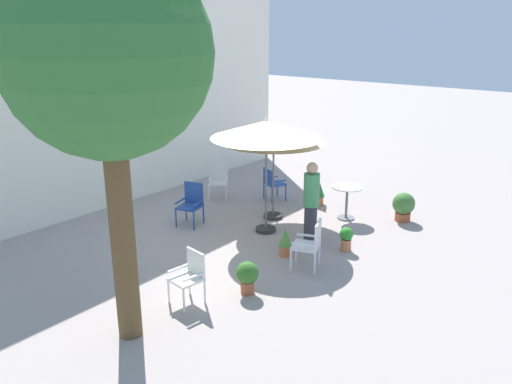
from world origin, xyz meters
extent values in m
plane|color=#A3948F|center=(0.00, 0.00, 0.00)|extent=(60.00, 60.00, 0.00)
cube|color=white|center=(0.00, 3.97, 2.74)|extent=(11.12, 0.30, 5.47)
cylinder|color=brown|center=(-3.99, -1.04, 1.52)|extent=(0.34, 0.34, 3.04)
sphere|color=#306B30|center=(-3.99, -1.04, 3.97)|extent=(2.65, 2.65, 2.65)
sphere|color=#246A2A|center=(-3.33, -0.78, 3.70)|extent=(1.59, 1.59, 1.59)
sphere|color=#276B30|center=(-4.52, -0.65, 4.10)|extent=(1.46, 1.46, 1.46)
sphere|color=#2C6630|center=(-3.86, -1.64, 4.50)|extent=(1.33, 1.33, 1.33)
cylinder|color=#2D2D2D|center=(0.36, -0.15, 0.04)|extent=(0.44, 0.44, 0.08)
cylinder|color=slate|center=(0.36, -0.15, 1.22)|extent=(0.04, 0.04, 2.43)
cone|color=beige|center=(0.36, -0.15, 2.26)|extent=(2.33, 2.33, 0.36)
sphere|color=slate|center=(0.36, -0.15, 2.46)|extent=(0.06, 0.06, 0.06)
cylinder|color=#2D2D2D|center=(1.12, 0.23, 0.04)|extent=(0.44, 0.44, 0.08)
cylinder|color=slate|center=(1.12, 0.23, 1.10)|extent=(0.04, 0.04, 2.20)
cone|color=beige|center=(1.12, 0.23, 2.00)|extent=(2.36, 2.36, 0.38)
sphere|color=slate|center=(1.12, 0.23, 2.23)|extent=(0.06, 0.06, 0.06)
cylinder|color=white|center=(2.14, -1.13, 0.77)|extent=(0.72, 0.72, 0.02)
cylinder|color=slate|center=(2.14, -1.13, 0.38)|extent=(0.06, 0.06, 0.76)
cylinder|color=slate|center=(2.14, -1.13, 0.01)|extent=(0.40, 0.40, 0.03)
cube|color=white|center=(-0.59, -1.82, 0.44)|extent=(0.62, 0.62, 0.04)
cube|color=white|center=(-0.51, -2.02, 0.70)|extent=(0.44, 0.20, 0.47)
cube|color=white|center=(-0.39, -1.74, 0.56)|extent=(0.20, 0.42, 0.03)
cube|color=white|center=(-0.80, -1.90, 0.56)|extent=(0.20, 0.42, 0.03)
cylinder|color=white|center=(-0.47, -1.53, 0.21)|extent=(0.04, 0.04, 0.42)
cylinder|color=white|center=(-0.88, -1.69, 0.21)|extent=(0.04, 0.04, 0.42)
cylinder|color=white|center=(-0.31, -1.94, 0.21)|extent=(0.04, 0.04, 0.42)
cylinder|color=white|center=(-0.72, -2.10, 0.21)|extent=(0.04, 0.04, 0.42)
cube|color=#264792|center=(-0.44, 1.39, 0.44)|extent=(0.60, 0.60, 0.04)
cube|color=#264792|center=(-0.23, 1.45, 0.71)|extent=(0.17, 0.45, 0.49)
cube|color=#264792|center=(-0.50, 1.60, 0.56)|extent=(0.43, 0.16, 0.03)
cube|color=#264792|center=(-0.38, 1.18, 0.56)|extent=(0.43, 0.16, 0.03)
cylinder|color=#264792|center=(-0.72, 1.54, 0.21)|extent=(0.04, 0.04, 0.42)
cylinder|color=#264792|center=(-0.59, 1.11, 0.21)|extent=(0.04, 0.04, 0.42)
cylinder|color=#264792|center=(-0.29, 1.67, 0.21)|extent=(0.04, 0.04, 0.42)
cylinder|color=#264792|center=(-0.16, 1.24, 0.21)|extent=(0.04, 0.04, 0.42)
cube|color=white|center=(-2.86, -1.04, 0.43)|extent=(0.50, 0.50, 0.04)
cube|color=white|center=(-2.66, -1.07, 0.66)|extent=(0.09, 0.43, 0.41)
cube|color=white|center=(-2.83, -0.84, 0.55)|extent=(0.41, 0.09, 0.03)
cube|color=white|center=(-2.89, -1.25, 0.55)|extent=(0.41, 0.09, 0.03)
cylinder|color=white|center=(-3.04, -0.81, 0.20)|extent=(0.04, 0.04, 0.41)
cylinder|color=white|center=(-3.09, -1.22, 0.20)|extent=(0.04, 0.04, 0.41)
cylinder|color=white|center=(-2.63, -0.87, 0.20)|extent=(0.04, 0.04, 0.41)
cylinder|color=white|center=(-2.68, -1.28, 0.20)|extent=(0.04, 0.04, 0.41)
cube|color=#254C9F|center=(2.18, 0.98, 0.43)|extent=(0.58, 0.59, 0.04)
cube|color=#254C9F|center=(1.99, 1.06, 0.65)|extent=(0.20, 0.42, 0.39)
cube|color=#254C9F|center=(2.10, 0.79, 0.55)|extent=(0.39, 0.18, 0.03)
cube|color=#254C9F|center=(2.26, 1.18, 0.55)|extent=(0.39, 0.18, 0.03)
cylinder|color=#254C9F|center=(2.29, 0.71, 0.21)|extent=(0.04, 0.04, 0.41)
cylinder|color=#254C9F|center=(2.45, 1.10, 0.21)|extent=(0.04, 0.04, 0.41)
cylinder|color=#254C9F|center=(1.91, 0.86, 0.21)|extent=(0.04, 0.04, 0.41)
cylinder|color=#254C9F|center=(2.07, 1.25, 0.21)|extent=(0.04, 0.04, 0.41)
cube|color=white|center=(1.33, 2.16, 0.44)|extent=(0.68, 0.67, 0.04)
cube|color=white|center=(1.51, 2.30, 0.67)|extent=(0.30, 0.38, 0.43)
cube|color=white|center=(1.20, 2.33, 0.56)|extent=(0.38, 0.30, 0.03)
cube|color=white|center=(1.46, 1.99, 0.56)|extent=(0.38, 0.30, 0.03)
cylinder|color=white|center=(1.01, 2.20, 0.21)|extent=(0.04, 0.04, 0.42)
cylinder|color=white|center=(1.27, 1.85, 0.21)|extent=(0.04, 0.04, 0.42)
cylinder|color=white|center=(1.39, 2.47, 0.21)|extent=(0.04, 0.04, 0.42)
cylinder|color=white|center=(1.64, 2.12, 0.21)|extent=(0.04, 0.04, 0.42)
cylinder|color=#CB7349|center=(0.56, -2.02, 0.12)|extent=(0.21, 0.21, 0.24)
cylinder|color=#382819|center=(0.56, -2.02, 0.23)|extent=(0.18, 0.18, 0.02)
sphere|color=#30872A|center=(0.56, -2.02, 0.36)|extent=(0.27, 0.27, 0.27)
cylinder|color=#CB6E3F|center=(2.58, -0.03, 0.10)|extent=(0.35, 0.35, 0.21)
cylinder|color=#382819|center=(2.58, -0.03, 0.20)|extent=(0.31, 0.31, 0.02)
cone|color=#276B32|center=(2.58, -0.03, 0.48)|extent=(0.39, 0.39, 0.55)
cylinder|color=#CF6E41|center=(-0.40, -1.22, 0.11)|extent=(0.22, 0.22, 0.22)
cylinder|color=#382819|center=(-0.40, -1.22, 0.21)|extent=(0.19, 0.19, 0.02)
cone|color=#4F8F3C|center=(-0.40, -1.22, 0.40)|extent=(0.25, 0.25, 0.35)
cylinder|color=#9F5233|center=(-1.99, -1.60, 0.11)|extent=(0.23, 0.23, 0.22)
cylinder|color=#382819|center=(-1.99, -1.60, 0.21)|extent=(0.20, 0.20, 0.02)
sphere|color=#346A25|center=(-1.99, -1.60, 0.38)|extent=(0.38, 0.38, 0.38)
sphere|color=#D42E6B|center=(-1.88, -1.62, 0.36)|extent=(0.09, 0.09, 0.09)
sphere|color=#D42E6B|center=(-1.89, -1.56, 0.43)|extent=(0.10, 0.10, 0.10)
sphere|color=#D42E6B|center=(-1.88, -1.63, 0.41)|extent=(0.09, 0.09, 0.09)
sphere|color=#D42E6B|center=(-2.07, -1.52, 0.38)|extent=(0.08, 0.08, 0.08)
cylinder|color=#AC5432|center=(2.85, -2.21, 0.10)|extent=(0.35, 0.35, 0.20)
cylinder|color=#382819|center=(2.85, -2.21, 0.19)|extent=(0.31, 0.31, 0.02)
sphere|color=#437635|center=(2.85, -2.21, 0.41)|extent=(0.51, 0.51, 0.51)
sphere|color=#E14634|center=(2.70, -2.27, 0.44)|extent=(0.14, 0.14, 0.14)
sphere|color=#E14634|center=(2.83, -2.06, 0.43)|extent=(0.12, 0.12, 0.12)
sphere|color=#E14634|center=(3.02, -2.09, 0.40)|extent=(0.11, 0.11, 0.11)
sphere|color=#E14634|center=(2.99, -2.06, 0.48)|extent=(0.12, 0.12, 0.12)
cylinder|color=#33333D|center=(0.36, -1.29, 0.42)|extent=(0.26, 0.26, 0.84)
cylinder|color=#459157|center=(0.36, -1.29, 1.18)|extent=(0.40, 0.40, 0.67)
sphere|color=tan|center=(0.36, -1.29, 1.63)|extent=(0.23, 0.23, 0.23)
camera|label=1|loc=(-7.89, -6.56, 4.29)|focal=36.09mm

